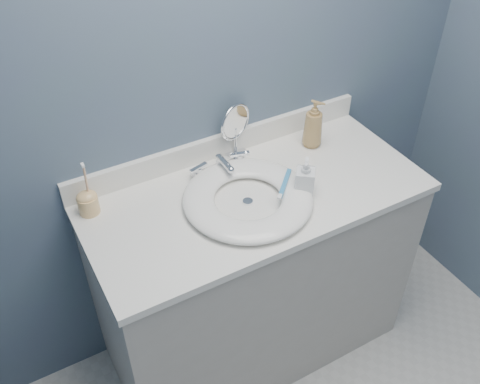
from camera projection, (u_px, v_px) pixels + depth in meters
back_wall at (217, 79)px, 1.86m from camera, size 2.20×0.02×2.40m
vanity_cabinet at (254, 278)px, 2.18m from camera, size 1.20×0.55×0.85m
countertop at (256, 196)px, 1.89m from camera, size 1.22×0.57×0.03m
backsplash at (221, 145)px, 2.03m from camera, size 1.22×0.02×0.09m
basin at (248, 198)px, 1.83m from camera, size 0.45×0.45×0.04m
drain at (248, 202)px, 1.84m from camera, size 0.04×0.04×0.01m
faucet at (221, 166)px, 1.96m from camera, size 0.25×0.13×0.07m
makeup_mirror at (235, 128)px, 1.99m from camera, size 0.15×0.08×0.22m
soap_bottle_amber at (313, 124)px, 2.05m from camera, size 0.11×0.11×0.20m
soap_bottle_clear at (305, 176)px, 1.84m from camera, size 0.09×0.09×0.15m
toothbrush_holder at (88, 202)px, 1.78m from camera, size 0.07×0.07×0.20m
toothbrush_lying at (284, 184)px, 1.85m from camera, size 0.13×0.13×0.02m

